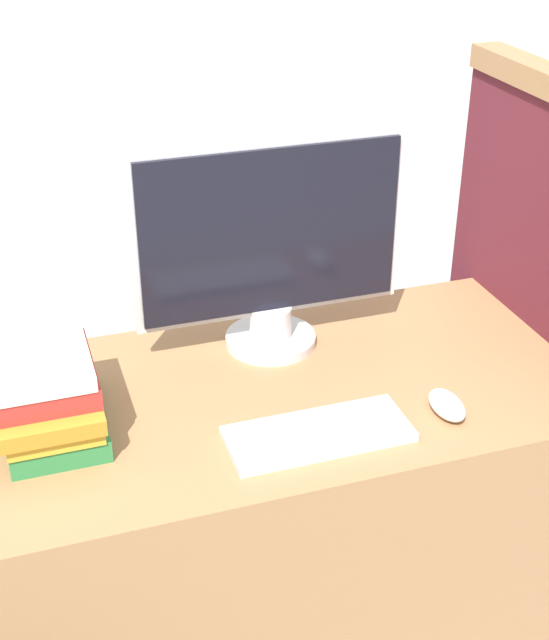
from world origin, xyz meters
The scene contains 6 objects.
desk centered at (0.00, 0.31, 0.39)m, with size 1.34×0.61×0.77m.
carrel_divider centered at (0.69, 0.36, 0.66)m, with size 0.07×0.71×1.31m.
monitor centered at (0.11, 0.48, 1.00)m, with size 0.55×0.19×0.44m.
keyboard centered at (0.09, 0.13, 0.78)m, with size 0.33×0.13×0.02m.
mouse centered at (0.34, 0.13, 0.79)m, with size 0.06×0.10×0.04m.
book_stack centered at (-0.36, 0.31, 0.85)m, with size 0.19×0.29×0.16m.
Camera 1 is at (-0.38, -1.06, 1.73)m, focal length 50.00 mm.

